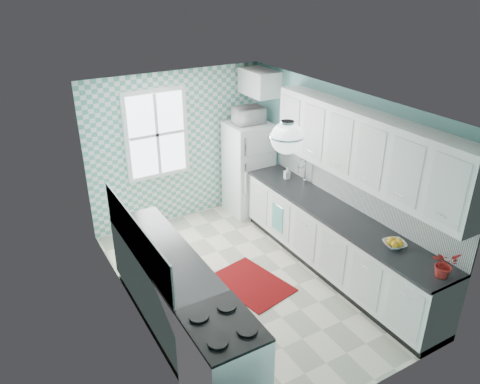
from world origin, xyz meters
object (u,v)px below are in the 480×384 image
fridge (248,168)px  ceiling_light (287,138)px  sink (294,186)px  potted_plant (444,264)px  stove (223,363)px  microwave (249,115)px  fruit_bowl (394,244)px

fridge → ceiling_light: bearing=-117.1°
ceiling_light → fridge: size_ratio=0.22×
sink → potted_plant: size_ratio=1.84×
ceiling_light → stove: size_ratio=0.36×
stove → microwave: (2.31, 3.38, 1.23)m
ceiling_light → fruit_bowl: ceiling_light is taller
potted_plant → ceiling_light: bearing=133.6°
stove → sink: sink is taller
ceiling_light → stove: 2.32m
ceiling_light → potted_plant: (1.20, -1.26, -1.23)m
fridge → fruit_bowl: 3.19m
ceiling_light → fridge: 3.20m
stove → microwave: 4.27m
ceiling_light → stove: (-1.20, -0.79, -1.82)m
ceiling_light → sink: size_ratio=0.64×
ceiling_light → sink: (1.20, 1.40, -1.39)m
stove → potted_plant: potted_plant is taller
fruit_bowl → microwave: bearing=91.6°
fruit_bowl → fridge: bearing=91.6°
stove → fridge: bearing=53.9°
fruit_bowl → microwave: microwave is taller
stove → ceiling_light: bearing=31.5°
stove → fruit_bowl: bearing=2.9°
ceiling_light → microwave: (1.11, 2.59, -0.59)m
microwave → fruit_bowl: bearing=95.1°
sink → fruit_bowl: (-0.00, -1.99, 0.04)m
fruit_bowl → potted_plant: 0.68m
fridge → sink: fridge is taller
ceiling_light → stove: bearing=-146.8°
fruit_bowl → sink: bearing=89.9°
sink → potted_plant: bearing=-93.7°
fridge → sink: (0.09, -1.19, 0.13)m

